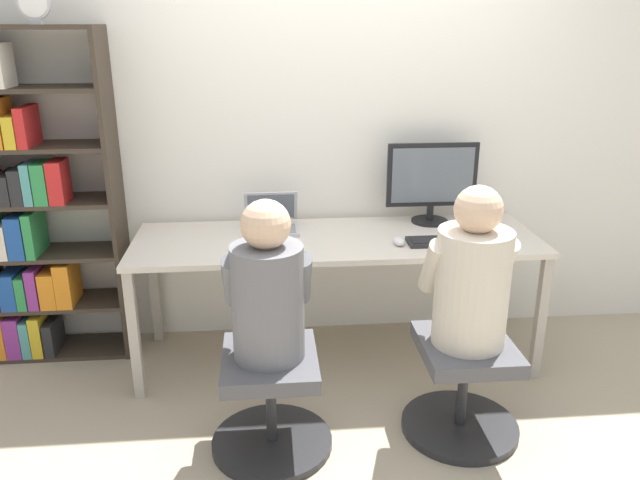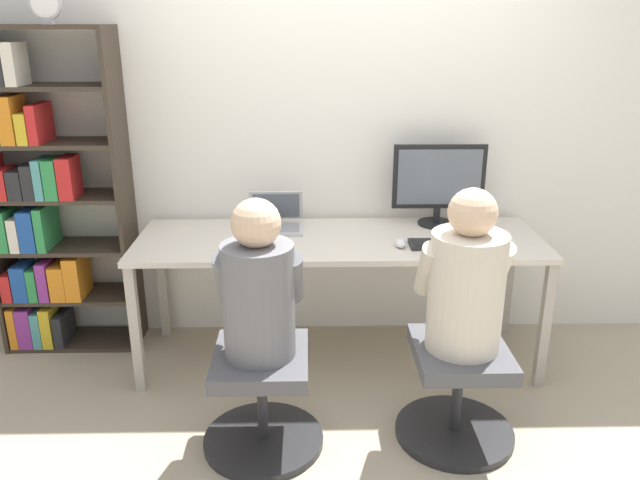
# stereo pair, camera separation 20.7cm
# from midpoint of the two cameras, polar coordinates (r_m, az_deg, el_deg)

# --- Properties ---
(ground_plane) EXTENTS (14.00, 14.00, 0.00)m
(ground_plane) POSITION_cam_midpoint_polar(r_m,az_deg,el_deg) (3.42, 3.72, -13.64)
(ground_plane) COLOR tan
(wall_back) EXTENTS (10.00, 0.05, 2.60)m
(wall_back) POSITION_cam_midpoint_polar(r_m,az_deg,el_deg) (3.68, 3.17, 10.59)
(wall_back) COLOR white
(wall_back) RESTS_ON ground_plane
(desk) EXTENTS (2.21, 0.71, 0.74)m
(desk) POSITION_cam_midpoint_polar(r_m,az_deg,el_deg) (3.43, 3.48, -0.83)
(desk) COLOR beige
(desk) RESTS_ON ground_plane
(desktop_monitor) EXTENTS (0.53, 0.21, 0.47)m
(desktop_monitor) POSITION_cam_midpoint_polar(r_m,az_deg,el_deg) (3.64, 12.42, 5.04)
(desktop_monitor) COLOR black
(desktop_monitor) RESTS_ON desk
(laptop) EXTENTS (0.30, 0.29, 0.21)m
(laptop) POSITION_cam_midpoint_polar(r_m,az_deg,el_deg) (3.54, -2.39, 1.70)
(laptop) COLOR #B7B7BC
(laptop) RESTS_ON desk
(keyboard) EXTENTS (0.39, 0.14, 0.03)m
(keyboard) POSITION_cam_midpoint_polar(r_m,az_deg,el_deg) (3.36, 13.27, -0.38)
(keyboard) COLOR #232326
(keyboard) RESTS_ON desk
(computer_mouse_by_keyboard) EXTENTS (0.06, 0.10, 0.04)m
(computer_mouse_by_keyboard) POSITION_cam_midpoint_polar(r_m,az_deg,el_deg) (3.31, 9.15, -0.30)
(computer_mouse_by_keyboard) COLOR silver
(computer_mouse_by_keyboard) RESTS_ON desk
(office_chair_left) EXTENTS (0.56, 0.56, 0.47)m
(office_chair_left) POSITION_cam_midpoint_polar(r_m,az_deg,el_deg) (3.06, 14.43, -13.16)
(office_chair_left) COLOR #262628
(office_chair_left) RESTS_ON ground_plane
(office_chair_right) EXTENTS (0.56, 0.56, 0.47)m
(office_chair_right) POSITION_cam_midpoint_polar(r_m,az_deg,el_deg) (2.92, -3.23, -14.20)
(office_chair_right) COLOR #262628
(office_chair_right) RESTS_ON ground_plane
(person_at_monitor) EXTENTS (0.40, 0.36, 0.74)m
(person_at_monitor) POSITION_cam_midpoint_polar(r_m,az_deg,el_deg) (2.81, 15.33, -3.64)
(person_at_monitor) COLOR beige
(person_at_monitor) RESTS_ON office_chair_left
(person_at_laptop) EXTENTS (0.38, 0.34, 0.71)m
(person_at_laptop) POSITION_cam_midpoint_polar(r_m,az_deg,el_deg) (2.66, -3.45, -4.46)
(person_at_laptop) COLOR slate
(person_at_laptop) RESTS_ON office_chair_right
(bookshelf) EXTENTS (0.77, 0.31, 1.85)m
(bookshelf) POSITION_cam_midpoint_polar(r_m,az_deg,el_deg) (3.82, -22.65, 2.93)
(bookshelf) COLOR #382D23
(bookshelf) RESTS_ON ground_plane
(desk_clock) EXTENTS (0.16, 0.03, 0.18)m
(desk_clock) POSITION_cam_midpoint_polar(r_m,az_deg,el_deg) (3.55, -22.23, 19.31)
(desk_clock) COLOR #B2B2B7
(desk_clock) RESTS_ON bookshelf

